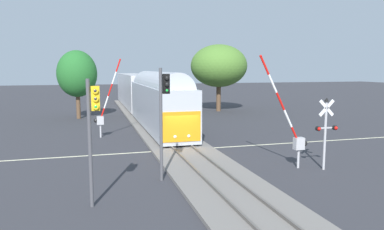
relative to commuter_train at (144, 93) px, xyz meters
name	(u,v)px	position (x,y,z in m)	size (l,w,h in m)	color
ground_plane	(182,150)	(0.00, -18.79, -2.79)	(220.00, 220.00, 0.00)	#333338
road_centre_stripe	(182,150)	(0.00, -18.79, -2.79)	(44.00, 0.20, 0.01)	beige
railway_track	(182,149)	(0.00, -18.79, -2.69)	(4.40, 80.00, 0.32)	slate
commuter_train	(144,93)	(0.00, 0.00, 0.00)	(3.04, 40.85, 5.16)	#B2B7C1
crossing_gate_near	(295,133)	(5.12, -25.17, -0.70)	(3.17, 0.40, 6.51)	#B7B7BC
crossing_signal_mast	(326,126)	(6.64, -25.91, -0.26)	(1.36, 0.44, 4.14)	#B2B2B7
crossing_gate_far	(102,113)	(-5.25, -12.41, -0.72)	(2.37, 0.40, 6.58)	#B7B7BC
traffic_signal_near_left	(93,122)	(-6.07, -28.13, 0.81)	(0.53, 0.38, 5.37)	#4C4C51
traffic_signal_median	(163,106)	(-2.58, -25.41, 1.09)	(0.53, 0.38, 5.81)	#4C4C51
oak_behind_train	(77,74)	(-7.57, 0.15, 2.36)	(4.48, 4.48, 7.83)	brown
oak_far_right	(219,66)	(10.53, 2.69, 3.31)	(7.55, 7.55, 8.95)	brown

